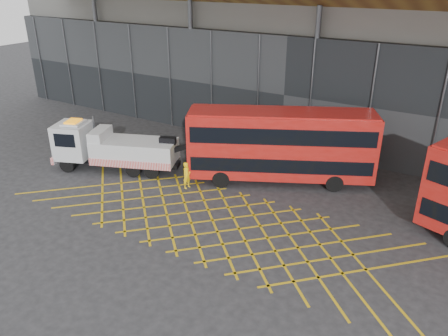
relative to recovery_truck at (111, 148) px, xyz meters
The scene contains 6 objects.
ground_plane 6.47m from the recovery_truck, 19.66° to the right, with size 120.00×120.00×0.00m, color #262629.
road_markings 9.48m from the recovery_truck, 13.06° to the right, with size 23.16×7.16×0.01m.
construction_building 19.55m from the recovery_truck, 64.29° to the left, with size 55.00×23.97×18.00m.
recovery_truck is the anchor object (origin of this frame).
bus_towed 10.90m from the recovery_truck, 21.66° to the left, with size 11.03×7.22×4.51m.
worker 5.81m from the recovery_truck, ahead, with size 0.60×0.39×1.64m, color yellow.
Camera 1 is at (13.95, -16.57, 11.99)m, focal length 35.00 mm.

